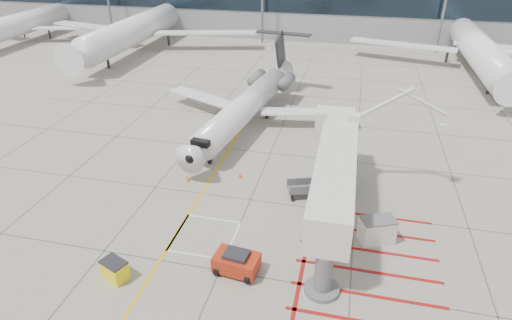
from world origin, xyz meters
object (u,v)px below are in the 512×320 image
(regional_jet, at_px, (238,100))
(jet_bridge, at_px, (334,185))
(spill_bin, at_px, (115,270))
(pushback_tug, at_px, (236,262))

(regional_jet, bearing_deg, jet_bridge, -45.05)
(jet_bridge, relative_size, spill_bin, 11.88)
(jet_bridge, xyz_separation_m, pushback_tug, (-5.28, -5.69, -2.79))
(jet_bridge, distance_m, spill_bin, 14.90)
(jet_bridge, bearing_deg, pushback_tug, -133.04)
(regional_jet, height_order, pushback_tug, regional_jet)
(spill_bin, bearing_deg, jet_bridge, 55.10)
(regional_jet, relative_size, spill_bin, 18.96)
(pushback_tug, bearing_deg, jet_bridge, 53.77)
(pushback_tug, bearing_deg, spill_bin, -156.02)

